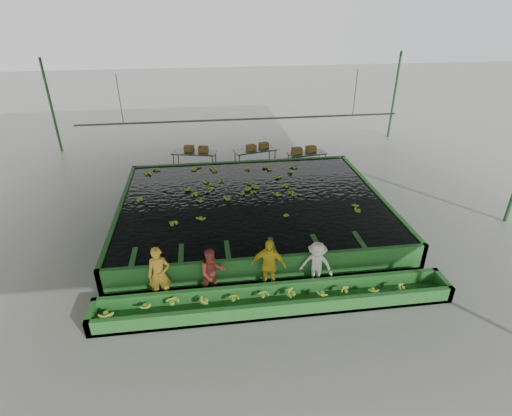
{
  "coord_description": "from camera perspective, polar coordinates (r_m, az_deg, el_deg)",
  "views": [
    {
      "loc": [
        -1.71,
        -12.03,
        7.7
      ],
      "look_at": [
        0.0,
        0.5,
        1.0
      ],
      "focal_mm": 28.0,
      "sensor_mm": 36.0,
      "label": 1
    }
  ],
  "objects": [
    {
      "name": "ground",
      "position": [
        14.39,
        0.27,
        -4.45
      ],
      "size": [
        80.0,
        80.0,
        0.0
      ],
      "primitive_type": "plane",
      "color": "gray",
      "rests_on": "ground"
    },
    {
      "name": "shed_roof",
      "position": [
        12.45,
        0.32,
        15.38
      ],
      "size": [
        20.0,
        22.0,
        0.04
      ],
      "primitive_type": "cube",
      "color": "gray",
      "rests_on": "shed_posts"
    },
    {
      "name": "shed_posts",
      "position": [
        13.22,
        0.29,
        4.74
      ],
      "size": [
        20.0,
        22.0,
        5.0
      ],
      "primitive_type": null,
      "color": "#275628",
      "rests_on": "ground"
    },
    {
      "name": "flotation_tank",
      "position": [
        15.45,
        -0.5,
        -0.08
      ],
      "size": [
        10.0,
        8.0,
        0.9
      ],
      "primitive_type": null,
      "color": "#236123",
      "rests_on": "ground"
    },
    {
      "name": "tank_water",
      "position": [
        15.26,
        -0.51,
        1.24
      ],
      "size": [
        9.7,
        7.7,
        0.0
      ],
      "primitive_type": "cube",
      "color": "black",
      "rests_on": "flotation_tank"
    },
    {
      "name": "sorting_trough",
      "position": [
        11.38,
        2.87,
        -13.02
      ],
      "size": [
        10.0,
        1.0,
        0.5
      ],
      "primitive_type": null,
      "color": "#236123",
      "rests_on": "ground"
    },
    {
      "name": "cableway_rail",
      "position": [
        17.75,
        -2.01,
        12.54
      ],
      "size": [
        0.08,
        0.08,
        14.0
      ],
      "primitive_type": "cylinder",
      "color": "#59605B",
      "rests_on": "shed_roof"
    },
    {
      "name": "rail_hanger_left",
      "position": [
        17.74,
        -18.9,
        14.44
      ],
      "size": [
        0.04,
        0.04,
        2.0
      ],
      "primitive_type": "cylinder",
      "color": "#59605B",
      "rests_on": "shed_roof"
    },
    {
      "name": "rail_hanger_right",
      "position": [
        18.68,
        13.99,
        15.71
      ],
      "size": [
        0.04,
        0.04,
        2.0
      ],
      "primitive_type": "cylinder",
      "color": "#59605B",
      "rests_on": "shed_roof"
    },
    {
      "name": "worker_a",
      "position": [
        11.59,
        -13.66,
        -9.24
      ],
      "size": [
        0.64,
        0.44,
        1.71
      ],
      "primitive_type": "imported",
      "rotation": [
        0.0,
        0.0,
        0.04
      ],
      "color": "gold",
      "rests_on": "ground"
    },
    {
      "name": "worker_b",
      "position": [
        11.55,
        -6.28,
        -9.19
      ],
      "size": [
        0.86,
        0.74,
        1.54
      ],
      "primitive_type": "imported",
      "rotation": [
        0.0,
        0.0,
        0.24
      ],
      "color": "#B04234",
      "rests_on": "ground"
    },
    {
      "name": "worker_c",
      "position": [
        11.6,
        1.79,
        -8.21
      ],
      "size": [
        1.09,
        0.68,
        1.73
      ],
      "primitive_type": "imported",
      "rotation": [
        0.0,
        0.0,
        -0.27
      ],
      "color": "gold",
      "rests_on": "ground"
    },
    {
      "name": "worker_d",
      "position": [
        11.95,
        8.63,
        -8.02
      ],
      "size": [
        1.11,
        0.91,
        1.5
      ],
      "primitive_type": "imported",
      "rotation": [
        0.0,
        0.0,
        -0.43
      ],
      "color": "silver",
      "rests_on": "ground"
    },
    {
      "name": "packing_table_left",
      "position": [
        20.19,
        -8.7,
        6.66
      ],
      "size": [
        2.29,
        1.36,
        0.98
      ],
      "primitive_type": null,
      "rotation": [
        0.0,
        0.0,
        -0.25
      ],
      "color": "#59605B",
      "rests_on": "ground"
    },
    {
      "name": "packing_table_mid",
      "position": [
        20.33,
        -0.15,
        7.1
      ],
      "size": [
        2.23,
        1.29,
        0.95
      ],
      "primitive_type": null,
      "rotation": [
        0.0,
        0.0,
        0.23
      ],
      "color": "#59605B",
      "rests_on": "ground"
    },
    {
      "name": "packing_table_right",
      "position": [
        20.28,
        7.21,
        6.69
      ],
      "size": [
        1.99,
        1.05,
        0.86
      ],
      "primitive_type": null,
      "rotation": [
        0.0,
        0.0,
        0.16
      ],
      "color": "#59605B",
      "rests_on": "ground"
    },
    {
      "name": "box_stack_left",
      "position": [
        20.08,
        -8.52,
        8.05
      ],
      "size": [
        1.22,
        0.64,
        0.25
      ],
      "primitive_type": null,
      "rotation": [
        0.0,
        0.0,
        -0.28
      ],
      "color": "brown",
      "rests_on": "packing_table_left"
    },
    {
      "name": "box_stack_mid",
      "position": [
        20.26,
        0.22,
        8.47
      ],
      "size": [
        1.21,
        0.7,
        0.25
      ],
      "primitive_type": null,
      "rotation": [
        0.0,
        0.0,
        0.34
      ],
      "color": "brown",
      "rests_on": "packing_table_mid"
    },
    {
      "name": "box_stack_right",
      "position": [
        20.19,
        6.85,
        7.91
      ],
      "size": [
        1.29,
        0.58,
        0.27
      ],
      "primitive_type": null,
      "rotation": [
        0.0,
        0.0,
        0.19
      ],
      "color": "brown",
      "rests_on": "packing_table_right"
    },
    {
      "name": "floating_bananas",
      "position": [
        15.98,
        -0.87,
        2.52
      ],
      "size": [
        9.01,
        6.15,
        0.12
      ],
      "primitive_type": null,
      "color": "#81AD2C",
      "rests_on": "tank_water"
    },
    {
      "name": "trough_bananas",
      "position": [
        11.28,
        2.89,
        -12.45
      ],
      "size": [
        8.55,
        0.57,
        0.11
      ],
      "primitive_type": null,
      "color": "#81AD2C",
      "rests_on": "sorting_trough"
    }
  ]
}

